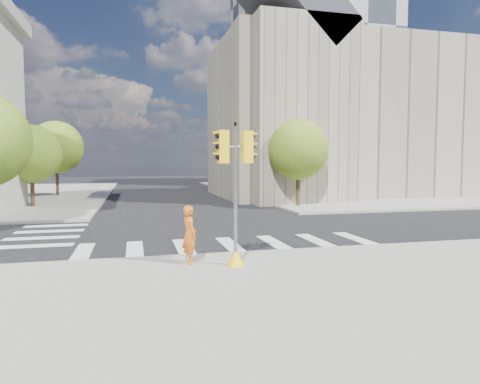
{
  "coord_description": "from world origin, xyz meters",
  "views": [
    {
      "loc": [
        -3.69,
        -18.06,
        3.22
      ],
      "look_at": [
        0.14,
        -2.69,
        2.1
      ],
      "focal_mm": 32.0,
      "sensor_mm": 36.0,
      "label": 1
    }
  ],
  "objects_px": {
    "lamp_near": "(285,145)",
    "lamp_far": "(242,150)",
    "photographer": "(189,234)",
    "traffic_signal": "(235,206)"
  },
  "relations": [
    {
      "from": "lamp_near",
      "to": "lamp_far",
      "type": "xyz_separation_m",
      "value": [
        0.0,
        14.0,
        0.0
      ]
    },
    {
      "from": "photographer",
      "to": "lamp_far",
      "type": "bearing_deg",
      "value": -32.61
    },
    {
      "from": "lamp_near",
      "to": "lamp_far",
      "type": "relative_size",
      "value": 1.0
    },
    {
      "from": "lamp_far",
      "to": "photographer",
      "type": "xyz_separation_m",
      "value": [
        -10.09,
        -33.31,
        -3.54
      ]
    },
    {
      "from": "lamp_far",
      "to": "traffic_signal",
      "type": "distance_m",
      "value": 35.13
    },
    {
      "from": "traffic_signal",
      "to": "photographer",
      "type": "distance_m",
      "value": 1.67
    },
    {
      "from": "lamp_near",
      "to": "traffic_signal",
      "type": "height_order",
      "value": "lamp_near"
    },
    {
      "from": "lamp_far",
      "to": "lamp_near",
      "type": "bearing_deg",
      "value": -90.0
    },
    {
      "from": "traffic_signal",
      "to": "photographer",
      "type": "relative_size",
      "value": 2.38
    },
    {
      "from": "lamp_near",
      "to": "photographer",
      "type": "relative_size",
      "value": 4.58
    }
  ]
}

